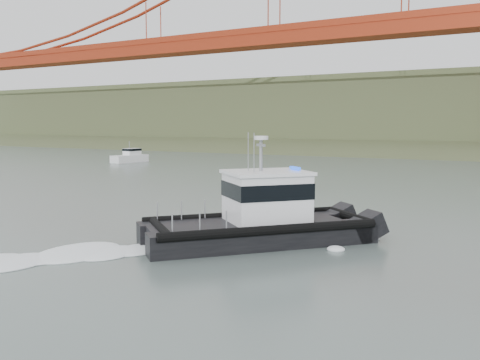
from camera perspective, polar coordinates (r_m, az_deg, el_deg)
name	(u,v)px	position (r m, az deg, el deg)	size (l,w,h in m)	color
ground	(125,241)	(27.59, -12.21, -6.37)	(400.00, 400.00, 0.00)	#4B5955
headlands	(472,119)	(146.37, 23.55, 5.96)	(500.00, 105.36, 27.12)	#3F4F2D
patrol_boat	(260,215)	(26.40, 2.14, -3.77)	(10.39, 11.19, 5.45)	black
motorboat	(130,157)	(83.88, -11.62, 2.44)	(2.64, 6.24, 3.34)	white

